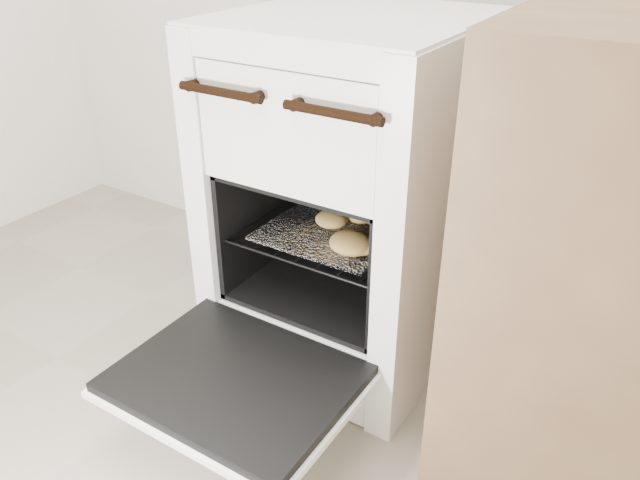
# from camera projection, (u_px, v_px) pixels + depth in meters

# --- Properties ---
(stove) EXTENTS (0.56, 0.62, 0.86)m
(stove) POSITION_uv_depth(u_px,v_px,m) (349.00, 202.00, 1.56)
(stove) COLOR white
(stove) RESTS_ON ground
(oven_door) EXTENTS (0.50, 0.39, 0.04)m
(oven_door) POSITION_uv_depth(u_px,v_px,m) (235.00, 381.00, 1.32)
(oven_door) COLOR black
(oven_door) RESTS_ON stove
(oven_rack) EXTENTS (0.41, 0.39, 0.01)m
(oven_rack) POSITION_uv_depth(u_px,v_px,m) (336.00, 231.00, 1.54)
(oven_rack) COLOR black
(oven_rack) RESTS_ON stove
(foil_sheet) EXTENTS (0.32, 0.28, 0.01)m
(foil_sheet) POSITION_uv_depth(u_px,v_px,m) (332.00, 232.00, 1.52)
(foil_sheet) COLOR white
(foil_sheet) RESTS_ON oven_rack
(baked_rolls) EXTENTS (0.23, 0.30, 0.04)m
(baked_rolls) POSITION_uv_depth(u_px,v_px,m) (360.00, 228.00, 1.48)
(baked_rolls) COLOR tan
(baked_rolls) RESTS_ON foil_sheet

